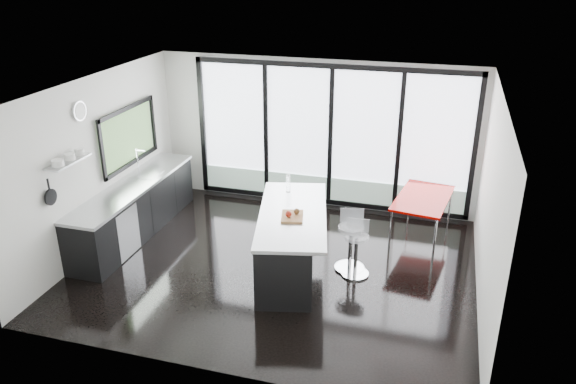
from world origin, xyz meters
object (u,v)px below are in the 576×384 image
(bar_stool_near, at_px, (356,255))
(bar_stool_far, at_px, (350,248))
(island, at_px, (288,241))
(red_table, at_px, (421,218))

(bar_stool_near, bearing_deg, bar_stool_far, 123.44)
(island, distance_m, bar_stool_near, 1.05)
(bar_stool_far, xyz_separation_m, red_table, (0.97, 1.35, 0.01))
(bar_stool_near, bearing_deg, island, -177.38)
(bar_stool_near, relative_size, red_table, 0.47)
(island, height_order, bar_stool_far, island)
(bar_stool_near, distance_m, red_table, 1.73)
(red_table, bearing_deg, island, -139.69)
(island, xyz_separation_m, bar_stool_far, (0.93, 0.26, -0.12))
(island, distance_m, red_table, 2.49)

